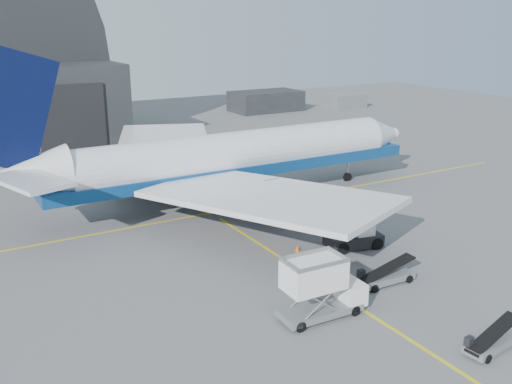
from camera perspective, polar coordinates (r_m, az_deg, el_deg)
ground at (r=39.86m, az=8.41°, el=-10.20°), size 200.00×200.00×0.00m
taxi_lines at (r=49.41m, az=-0.79°, el=-4.49°), size 80.00×42.12×0.02m
distant_bldg_a at (r=117.81m, az=0.99°, el=8.12°), size 14.00×8.00×4.00m
distant_bldg_b at (r=124.31m, az=8.74°, el=8.39°), size 8.00×6.00×2.80m
airliner at (r=57.32m, az=-3.30°, el=3.39°), size 47.42×45.98×16.64m
catering_truck at (r=36.16m, az=6.40°, el=-9.57°), size 5.77×2.36×3.92m
pushback_tug at (r=47.84m, az=9.85°, el=-4.51°), size 4.83×3.35×2.06m
belt_loader_a at (r=36.02m, az=22.50°, el=-13.67°), size 4.27×1.83×1.60m
belt_loader_b at (r=41.84m, az=12.75°, el=-8.26°), size 4.64×1.76×1.76m
traffic_cone at (r=46.43m, az=4.16°, el=-5.66°), size 0.37×0.37×0.54m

